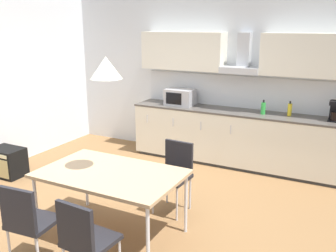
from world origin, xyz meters
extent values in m
cube|color=brown|center=(0.00, 0.00, -0.01)|extent=(8.00, 7.57, 0.02)
cube|color=silver|center=(0.00, 2.57, 1.41)|extent=(6.40, 0.10, 2.83)
cube|color=#333333|center=(0.66, 2.23, 0.03)|extent=(3.39, 0.55, 0.05)
cube|color=silver|center=(0.66, 2.23, 0.47)|extent=(3.53, 0.59, 0.83)
cube|color=#4C4742|center=(0.66, 2.23, 0.90)|extent=(3.55, 0.61, 0.03)
cube|color=silver|center=(-0.86, 1.92, 0.67)|extent=(0.01, 0.01, 0.14)
cube|color=silver|center=(-0.35, 1.92, 0.67)|extent=(0.01, 0.01, 0.14)
cube|color=silver|center=(0.15, 1.92, 0.67)|extent=(0.01, 0.01, 0.14)
cube|color=silver|center=(0.66, 1.92, 0.67)|extent=(0.01, 0.01, 0.14)
cube|color=silver|center=(0.66, 2.51, 1.18)|extent=(3.53, 0.02, 0.53)
cube|color=silver|center=(-0.38, 2.35, 1.83)|extent=(1.45, 0.34, 0.63)
cube|color=silver|center=(1.69, 2.35, 1.83)|extent=(1.45, 0.34, 0.63)
cube|color=#B7BABF|center=(0.66, 2.33, 1.57)|extent=(0.62, 0.40, 0.10)
cube|color=#B7BABF|center=(0.66, 2.44, 1.86)|extent=(0.20, 0.16, 0.58)
cube|color=#ADADB2|center=(-0.37, 2.23, 1.05)|extent=(0.48, 0.34, 0.28)
cube|color=black|center=(-0.41, 2.05, 1.05)|extent=(0.29, 0.01, 0.20)
cube|color=black|center=(2.10, 2.23, 0.92)|extent=(0.18, 0.18, 0.02)
cylinder|color=black|center=(2.10, 2.22, 0.99)|extent=(0.12, 0.12, 0.12)
cube|color=black|center=(2.10, 2.29, 1.06)|extent=(0.16, 0.08, 0.30)
cube|color=black|center=(2.10, 2.22, 1.18)|extent=(0.18, 0.16, 0.06)
cylinder|color=yellow|center=(1.46, 2.28, 1.01)|extent=(0.06, 0.06, 0.19)
cylinder|color=black|center=(1.46, 2.28, 1.12)|extent=(0.03, 0.03, 0.04)
cylinder|color=green|center=(1.08, 2.20, 1.01)|extent=(0.07, 0.07, 0.19)
cylinder|color=black|center=(1.08, 2.20, 1.12)|extent=(0.03, 0.03, 0.04)
cube|color=tan|center=(0.11, -0.50, 0.72)|extent=(1.52, 0.95, 0.04)
cylinder|color=silver|center=(-0.59, -0.92, 0.35)|extent=(0.04, 0.04, 0.71)
cylinder|color=silver|center=(0.81, -0.92, 0.35)|extent=(0.04, 0.04, 0.71)
cylinder|color=silver|center=(-0.59, -0.09, 0.35)|extent=(0.04, 0.04, 0.71)
cylinder|color=silver|center=(0.81, -0.09, 0.35)|extent=(0.04, 0.04, 0.71)
cube|color=black|center=(0.45, -1.28, 0.45)|extent=(0.42, 0.42, 0.04)
cube|color=black|center=(0.44, -1.46, 0.67)|extent=(0.38, 0.06, 0.40)
cylinder|color=silver|center=(0.29, -1.10, 0.21)|extent=(0.02, 0.02, 0.43)
cube|color=black|center=(0.45, 0.27, 0.45)|extent=(0.42, 0.42, 0.04)
cube|color=black|center=(0.46, 0.45, 0.67)|extent=(0.38, 0.06, 0.40)
cylinder|color=silver|center=(0.61, 0.09, 0.21)|extent=(0.02, 0.02, 0.43)
cylinder|color=silver|center=(0.27, 0.11, 0.21)|extent=(0.02, 0.02, 0.43)
cylinder|color=silver|center=(0.63, 0.43, 0.21)|extent=(0.02, 0.02, 0.43)
cylinder|color=silver|center=(0.29, 0.45, 0.21)|extent=(0.02, 0.02, 0.43)
cube|color=black|center=(-0.23, -1.28, 0.45)|extent=(0.43, 0.43, 0.04)
cube|color=black|center=(-0.21, -1.46, 0.67)|extent=(0.38, 0.07, 0.40)
cylinder|color=silver|center=(-0.41, -1.13, 0.21)|extent=(0.02, 0.02, 0.43)
cylinder|color=silver|center=(-0.08, -1.10, 0.21)|extent=(0.02, 0.02, 0.43)
cylinder|color=silver|center=(-0.38, -1.46, 0.21)|extent=(0.02, 0.02, 0.43)
cube|color=black|center=(-2.32, 0.14, 0.22)|extent=(0.52, 0.36, 0.44)
cone|color=silver|center=(0.11, -0.50, 1.85)|extent=(0.32, 0.32, 0.22)
camera|label=1|loc=(2.37, -3.53, 2.27)|focal=40.00mm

